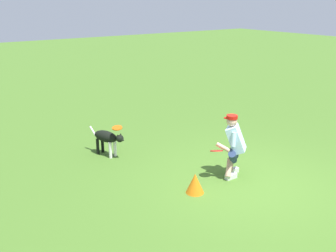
{
  "coord_description": "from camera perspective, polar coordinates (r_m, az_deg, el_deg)",
  "views": [
    {
      "loc": [
        5.23,
        4.61,
        3.47
      ],
      "look_at": [
        0.75,
        -1.74,
        0.9
      ],
      "focal_mm": 41.33,
      "sensor_mm": 36.0,
      "label": 1
    }
  ],
  "objects": [
    {
      "name": "ground_plane",
      "position": [
        7.78,
        12.1,
        -8.62
      ],
      "size": [
        60.0,
        60.0,
        0.0
      ],
      "primitive_type": "plane",
      "color": "#436B25"
    },
    {
      "name": "person",
      "position": [
        7.86,
        9.68,
        -2.64
      ],
      "size": [
        0.71,
        0.56,
        1.29
      ],
      "rotation": [
        0.0,
        0.0,
        -0.91
      ],
      "color": "silver",
      "rests_on": "ground_plane"
    },
    {
      "name": "dog",
      "position": [
        8.97,
        -8.92,
        -1.76
      ],
      "size": [
        0.47,
        1.04,
        0.62
      ],
      "rotation": [
        0.0,
        0.0,
        1.91
      ],
      "color": "black",
      "rests_on": "ground_plane"
    },
    {
      "name": "frisbee_flying",
      "position": [
        8.64,
        -7.51,
        -0.27
      ],
      "size": [
        0.26,
        0.25,
        0.07
      ],
      "primitive_type": "cylinder",
      "rotation": [
        0.14,
        0.09,
        1.7
      ],
      "color": "#E65A0F"
    },
    {
      "name": "frisbee_held",
      "position": [
        7.71,
        7.17,
        -3.64
      ],
      "size": [
        0.32,
        0.3,
        0.14
      ],
      "primitive_type": "cylinder",
      "rotation": [
        0.24,
        0.24,
        5.03
      ],
      "color": "red",
      "rests_on": "person"
    },
    {
      "name": "training_cone",
      "position": [
        7.3,
        4.0,
        -8.42
      ],
      "size": [
        0.35,
        0.35,
        0.38
      ],
      "primitive_type": "cone",
      "color": "orange",
      "rests_on": "ground_plane"
    }
  ]
}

